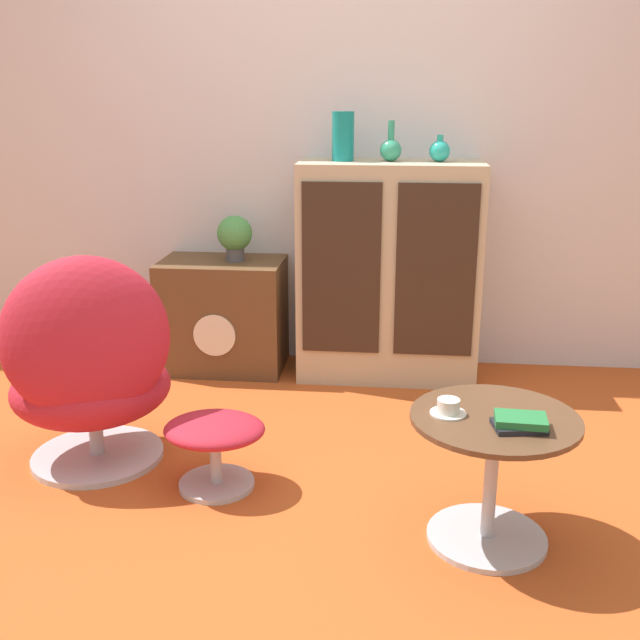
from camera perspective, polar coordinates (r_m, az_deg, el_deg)
ground_plane at (r=2.77m, az=-1.67°, el=-14.14°), size 12.00×12.00×0.00m
wall_back at (r=3.99m, az=1.37°, el=15.13°), size 6.40×0.06×2.60m
sideboard at (r=3.83m, az=5.25°, el=3.70°), size 0.91×0.43×1.10m
tv_console at (r=4.01m, az=-7.37°, el=0.40°), size 0.64×0.42×0.59m
egg_chair at (r=3.02m, az=-17.17°, el=-3.42°), size 0.79×0.76×0.88m
ottoman at (r=2.84m, az=-8.03°, el=-8.83°), size 0.38×0.32×0.28m
coffee_table at (r=2.52m, az=12.95°, el=-10.77°), size 0.54×0.54×0.45m
vase_leftmost at (r=3.75m, az=1.77°, el=13.82°), size 0.11×0.11×0.24m
vase_inner_left at (r=3.74m, az=5.41°, el=12.85°), size 0.11×0.11×0.19m
vase_inner_right at (r=3.75m, az=9.11°, el=12.61°), size 0.10×0.10×0.13m
potted_plant at (r=3.89m, az=-6.52°, el=6.44°), size 0.18×0.18×0.24m
teacup at (r=2.42m, az=9.75°, el=-6.64°), size 0.12×0.12×0.05m
book_stack at (r=2.37m, az=15.00°, el=-7.55°), size 0.17×0.13×0.04m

